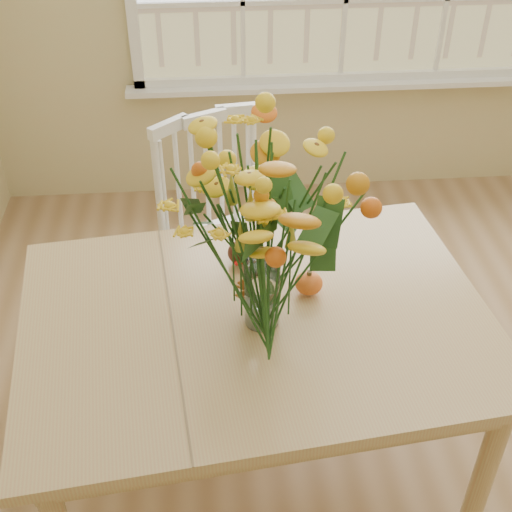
{
  "coord_description": "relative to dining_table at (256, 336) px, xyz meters",
  "views": [
    {
      "loc": [
        -0.78,
        -1.45,
        2.26
      ],
      "look_at": [
        -0.64,
        0.18,
        1.01
      ],
      "focal_mm": 48.0,
      "sensor_mm": 36.0,
      "label": 1
    }
  ],
  "objects": [
    {
      "name": "pumpkin",
      "position": [
        0.18,
        0.1,
        0.13
      ],
      "size": [
        0.09,
        0.09,
        0.07
      ],
      "primitive_type": "ellipsoid",
      "color": "#C94D17",
      "rests_on": "dining_table"
    },
    {
      "name": "floor",
      "position": [
        0.64,
        -0.16,
        -0.71
      ],
      "size": [
        4.0,
        4.5,
        0.01
      ],
      "primitive_type": "cube",
      "color": "#936F47",
      "rests_on": "ground"
    },
    {
      "name": "flower_vase",
      "position": [
        0.01,
        -0.03,
        0.46
      ],
      "size": [
        0.52,
        0.52,
        0.61
      ],
      "color": "white",
      "rests_on": "dining_table"
    },
    {
      "name": "turkey_figurine",
      "position": [
        0.0,
        0.01,
        0.14
      ],
      "size": [
        0.1,
        0.08,
        0.12
      ],
      "rotation": [
        0.0,
        0.0,
        -0.0
      ],
      "color": "#CCB78C",
      "rests_on": "dining_table"
    },
    {
      "name": "windsor_chair",
      "position": [
        -0.09,
        0.8,
        -0.12
      ],
      "size": [
        0.64,
        0.63,
        1.05
      ],
      "rotation": [
        0.0,
        0.0,
        0.43
      ],
      "color": "white",
      "rests_on": "floor"
    },
    {
      "name": "dining_table",
      "position": [
        0.0,
        0.0,
        0.0
      ],
      "size": [
        1.59,
        1.22,
        0.79
      ],
      "rotation": [
        0.0,
        0.0,
        0.11
      ],
      "color": "tan",
      "rests_on": "floor"
    },
    {
      "name": "dark_gourd",
      "position": [
        -0.03,
        0.27,
        0.13
      ],
      "size": [
        0.13,
        0.09,
        0.08
      ],
      "color": "#38160F",
      "rests_on": "dining_table"
    }
  ]
}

